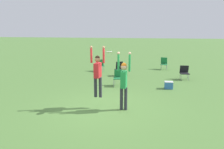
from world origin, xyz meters
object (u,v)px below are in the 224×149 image
frisbee (110,52)px  camping_chair_2 (119,76)px  camping_chair_1 (164,63)px  person_jumping (98,71)px  camping_chair_0 (101,64)px  camping_chair_3 (119,68)px  person_defending (124,80)px  camping_chair_4 (184,72)px  cooler_box (169,85)px

frisbee → camping_chair_2: frisbee is taller
camping_chair_1 → camping_chair_2: size_ratio=1.05×
person_jumping → camping_chair_0: (-1.58, 7.23, -0.99)m
camping_chair_3 → camping_chair_0: bearing=-66.3°
person_jumping → camping_chair_2: 3.63m
person_defending → camping_chair_4: 6.51m
camping_chair_2 → camping_chair_3: (-0.34, 2.52, 0.02)m
camping_chair_3 → camping_chair_4: camping_chair_3 is taller
person_defending → camping_chair_3: size_ratio=2.42×
frisbee → camping_chair_0: size_ratio=0.26×
camping_chair_0 → camping_chair_2: size_ratio=1.00×
frisbee → camping_chair_2: bearing=93.1°
person_jumping → frisbee: (0.49, -0.15, 0.74)m
frisbee → cooler_box: frisbee is taller
frisbee → person_defending: bearing=10.1°
camping_chair_4 → camping_chair_3: bearing=-9.6°
person_defending → camping_chair_2: 3.68m
person_jumping → frisbee: bearing=-103.8°
person_jumping → person_defending: 1.06m
person_defending → camping_chair_4: person_defending is taller
person_jumping → camping_chair_2: size_ratio=2.33×
person_defending → frisbee: frisbee is taller
person_jumping → camping_chair_4: (4.04, 5.67, -1.01)m
person_jumping → camping_chair_0: 7.47m
camping_chair_1 → camping_chair_0: bearing=30.5°
person_jumping → camping_chair_3: person_jumping is taller
frisbee → camping_chair_0: frisbee is taller
camping_chair_1 → cooler_box: size_ratio=2.08×
person_jumping → frisbee: person_jumping is taller
camping_chair_0 → camping_chair_4: (5.62, -1.57, -0.02)m
camping_chair_3 → cooler_box: bearing=110.3°
camping_chair_4 → camping_chair_0: bearing=-20.4°
camping_chair_0 → camping_chair_2: 4.19m
cooler_box → person_jumping: bearing=-131.8°
frisbee → camping_chair_3: (-0.54, 6.16, -1.69)m
camping_chair_0 → cooler_box: (4.53, -3.92, -0.31)m
camping_chair_1 → camping_chair_4: bearing=120.0°
cooler_box → camping_chair_4: bearing=65.3°
frisbee → camping_chair_4: frisbee is taller
camping_chair_1 → cooler_box: (-0.03, -5.50, -0.32)m
person_defending → frisbee: 1.16m
camping_chair_0 → camping_chair_1: camping_chair_1 is taller
frisbee → camping_chair_3: frisbee is taller
camping_chair_3 → camping_chair_4: 4.10m
person_jumping → camping_chair_3: size_ratio=2.17×
camping_chair_1 → camping_chair_3: size_ratio=0.98×
cooler_box → camping_chair_3: bearing=138.0°
camping_chair_1 → person_jumping: bearing=82.7°
camping_chair_1 → camping_chair_2: bearing=74.6°
camping_chair_2 → frisbee: bearing=83.5°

